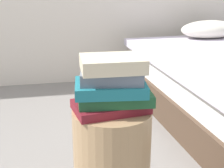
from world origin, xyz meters
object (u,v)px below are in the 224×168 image
object	(u,v)px
book_maroon	(110,106)
book_forest	(114,96)
book_slate	(112,75)
side_table	(112,163)
book_teal	(110,88)
book_cream	(113,64)

from	to	relation	value
book_maroon	book_forest	bearing A→B (deg)	10.47
book_maroon	book_slate	size ratio (longest dim) A/B	1.21
book_maroon	book_slate	xyz separation A→B (m)	(0.01, 0.01, 0.13)
book_slate	side_table	bearing A→B (deg)	-81.47
book_forest	book_maroon	bearing A→B (deg)	-157.57
side_table	book_maroon	world-z (taller)	book_maroon
book_teal	book_cream	distance (m)	0.10
side_table	book_forest	distance (m)	0.31
book_forest	book_slate	xyz separation A→B (m)	(-0.01, 0.00, 0.09)
book_maroon	book_forest	world-z (taller)	book_forest
side_table	book_forest	world-z (taller)	book_forest
book_forest	book_teal	world-z (taller)	book_teal
book_cream	side_table	bearing A→B (deg)	101.72
side_table	book_cream	xyz separation A→B (m)	(0.00, -0.01, 0.45)
side_table	book_forest	bearing A→B (deg)	39.06
book_maroon	book_teal	size ratio (longest dim) A/B	1.05
book_slate	book_teal	bearing A→B (deg)	-103.62
book_teal	book_cream	bearing A→B (deg)	-17.06
book_teal	book_forest	bearing A→B (deg)	47.34
book_cream	book_slate	bearing A→B (deg)	96.45
book_teal	book_maroon	bearing A→B (deg)	93.11
book_teal	book_slate	distance (m)	0.05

